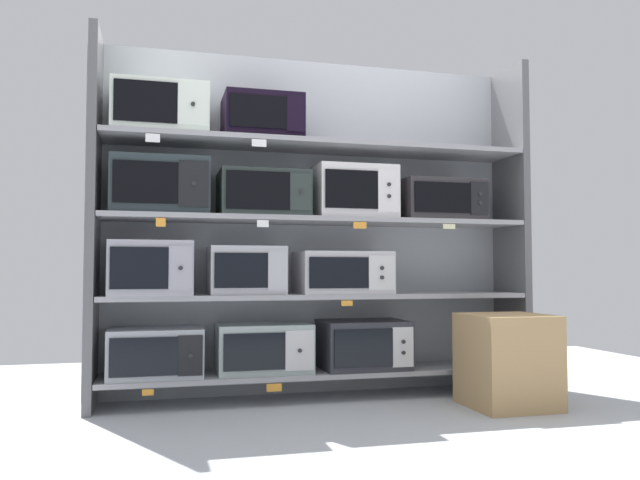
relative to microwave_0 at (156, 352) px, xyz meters
The scene contains 30 objects.
ground 1.44m from the microwave_0, 45.12° to the right, with size 6.64×6.00×0.02m, color #B2B7BC.
back_panel 1.28m from the microwave_0, 12.84° to the left, with size 2.84×0.04×2.19m, color #9EA3A8.
upright_left 0.86m from the microwave_0, behind, with size 0.05×0.40×2.19m, color #5B5B5E.
upright_right 2.47m from the microwave_0, ahead, with size 0.05×0.40×2.19m, color #5B5B5E.
shelf_0 1.00m from the microwave_0, ahead, with size 2.64×0.40×0.03m, color #99999E.
microwave_0 is the anchor object (origin of this frame).
microwave_1 0.64m from the microwave_0, ahead, with size 0.57×0.35×0.29m.
microwave_2 1.27m from the microwave_0, ahead, with size 0.54×0.42×0.30m.
price_tag_0 0.28m from the microwave_0, 100.69° to the right, with size 0.06×0.00×0.03m, color orange.
price_tag_1 0.72m from the microwave_0, 16.87° to the right, with size 0.09×0.00×0.04m, color orange.
shelf_1 1.04m from the microwave_0, ahead, with size 2.64×0.40×0.03m, color #99999E.
microwave_3 0.49m from the microwave_0, behind, with size 0.47×0.44×0.32m.
microwave_4 0.71m from the microwave_0, ahead, with size 0.45×0.35×0.29m.
microwave_5 1.23m from the microwave_0, ahead, with size 0.57×0.41×0.26m.
price_tag_2 1.16m from the microwave_0, 10.34° to the right, with size 0.07×0.00×0.03m, color orange.
shelf_2 1.27m from the microwave_0, ahead, with size 2.64×0.40×0.03m, color #99999E.
microwave_6 0.97m from the microwave_0, ahead, with size 0.56×0.36×0.33m.
microwave_7 1.13m from the microwave_0, ahead, with size 0.54×0.42×0.28m.
microwave_8 1.55m from the microwave_0, ahead, with size 0.51×0.37×0.33m.
microwave_9 2.03m from the microwave_0, ahead, with size 0.54×0.41×0.26m.
price_tag_3 0.77m from the microwave_0, 84.79° to the right, with size 0.05×0.00×0.05m, color orange.
price_tag_4 0.98m from the microwave_0, 18.74° to the right, with size 0.07×0.00×0.04m, color white.
price_tag_5 1.42m from the microwave_0, ahead, with size 0.08×0.00×0.04m, color orange.
price_tag_6 1.94m from the microwave_0, ahead, with size 0.08×0.00×0.03m, color beige.
shelf_3 1.61m from the microwave_0, ahead, with size 2.64×0.40×0.03m, color #99999E.
microwave_10 1.43m from the microwave_0, ahead, with size 0.55×0.41×0.29m.
microwave_11 1.54m from the microwave_0, ahead, with size 0.48×0.37×0.27m.
price_tag_7 1.24m from the microwave_0, 98.73° to the right, with size 0.08×0.00×0.05m, color white.
price_tag_8 1.36m from the microwave_0, 19.47° to the right, with size 0.09×0.00×0.04m, color white.
shipping_carton 2.05m from the microwave_0, 14.88° to the right, with size 0.47×0.47×0.53m, color tan.
Camera 1 is at (-1.00, -3.84, 0.78)m, focal length 35.59 mm.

